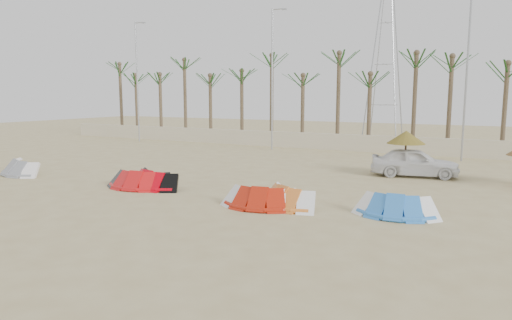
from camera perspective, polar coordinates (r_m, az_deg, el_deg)
The scene contains 15 objects.
ground at distance 16.86m, azimuth -9.69°, elevation -6.92°, with size 120.00×120.00×0.00m, color tan.
boundary_wall at distance 36.45m, azimuth 11.91°, elevation 2.11°, with size 60.00×0.30×1.30m, color beige.
palm_line at distance 37.59m, azimuth 13.81°, elevation 11.08°, with size 52.00×4.00×7.70m.
lamp_a at distance 44.50m, azimuth -14.59°, elevation 9.68°, with size 1.25×0.14×11.00m.
lamp_b at distance 36.56m, azimuth 2.09°, elevation 10.33°, with size 1.25×0.14×11.00m.
lamp_c at distance 32.94m, azimuth 24.91°, elevation 9.85°, with size 1.25×0.14×11.00m.
pylon at distance 42.05m, azimuth 15.48°, elevation 1.88°, with size 3.00×3.00×14.00m, color #A5A8AD, non-canonical shape.
kite_grey at distance 28.43m, azimuth -26.86°, elevation -0.70°, with size 3.69×2.30×0.90m.
kite_red_left at distance 22.30m, azimuth -13.85°, elevation -2.26°, with size 3.52×1.97×0.90m.
kite_red_mid at distance 22.35m, azimuth -12.32°, elevation -2.19°, with size 3.66×2.28×0.90m.
kite_red_right at distance 17.97m, azimuth 1.13°, elevation -4.50°, with size 3.36×1.99×0.90m.
kite_orange at distance 18.19m, azimuth 4.11°, elevation -4.37°, with size 3.48×2.59×0.90m.
kite_blue at distance 17.44m, azimuth 17.25°, elevation -5.27°, with size 3.00×1.66×0.90m.
parasol_left at distance 25.77m, azimuth 18.26°, elevation 2.71°, with size 2.03×2.03×2.46m.
car at distance 25.90m, azimuth 19.20°, elevation -0.27°, with size 1.82×4.53×1.54m, color white.
Camera 1 is at (10.02, -12.84, 4.33)m, focal length 32.00 mm.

